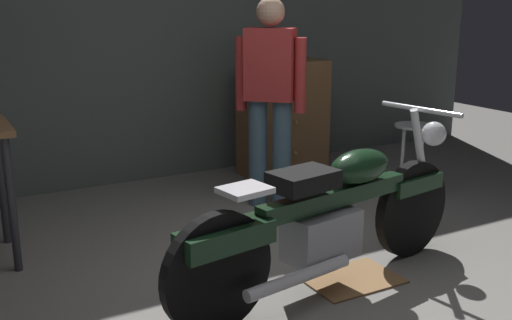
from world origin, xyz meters
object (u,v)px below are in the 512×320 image
person_standing (270,94)px  wooden_dresser (283,118)px  motorcycle (331,215)px  shop_stool (413,141)px

person_standing → wooden_dresser: bearing=-83.5°
motorcycle → wooden_dresser: wooden_dresser is taller
motorcycle → shop_stool: size_ratio=3.39×
shop_stool → person_standing: bearing=160.7°
person_standing → motorcycle: bearing=117.3°
motorcycle → person_standing: size_ratio=1.30×
motorcycle → person_standing: bearing=63.8°
motorcycle → shop_stool: 1.91m
shop_stool → wooden_dresser: wooden_dresser is taller
motorcycle → wooden_dresser: (1.04, 2.23, 0.10)m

